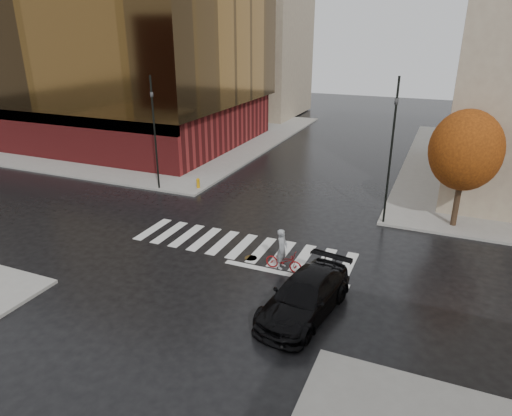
% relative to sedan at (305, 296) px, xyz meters
% --- Properties ---
extents(ground, '(120.00, 120.00, 0.00)m').
position_rel_sedan_xyz_m(ground, '(-4.75, 3.93, -0.78)').
color(ground, black).
rests_on(ground, ground).
extents(sidewalk_nw, '(30.00, 30.00, 0.15)m').
position_rel_sedan_xyz_m(sidewalk_nw, '(-25.75, 24.93, -0.70)').
color(sidewalk_nw, gray).
rests_on(sidewalk_nw, ground).
extents(crosswalk, '(12.00, 3.00, 0.01)m').
position_rel_sedan_xyz_m(crosswalk, '(-4.75, 4.43, -0.77)').
color(crosswalk, silver).
rests_on(crosswalk, ground).
extents(office_glass, '(27.00, 19.00, 16.00)m').
position_rel_sedan_xyz_m(office_glass, '(-26.75, 21.92, 7.50)').
color(office_glass, maroon).
rests_on(office_glass, sidewalk_nw).
extents(building_nw_far, '(14.00, 12.00, 20.00)m').
position_rel_sedan_xyz_m(building_nw_far, '(-20.75, 40.93, 9.37)').
color(building_nw_far, gray).
rests_on(building_nw_far, sidewalk_nw).
extents(tree_ne_a, '(3.80, 3.80, 6.50)m').
position_rel_sedan_xyz_m(tree_ne_a, '(5.25, 11.33, 3.68)').
color(tree_ne_a, '#302315').
rests_on(tree_ne_a, sidewalk_ne).
extents(sedan, '(3.00, 5.63, 1.55)m').
position_rel_sedan_xyz_m(sedan, '(0.00, 0.00, 0.00)').
color(sedan, black).
rests_on(sedan, ground).
extents(cyclist, '(1.84, 0.75, 2.05)m').
position_rel_sedan_xyz_m(cyclist, '(-1.95, 2.93, -0.08)').
color(cyclist, maroon).
rests_on(cyclist, ground).
extents(traffic_light_nw, '(0.23, 0.21, 7.58)m').
position_rel_sedan_xyz_m(traffic_light_nw, '(-13.75, 10.23, 3.72)').
color(traffic_light_nw, black).
rests_on(traffic_light_nw, sidewalk_nw).
extents(traffic_light_ne, '(0.23, 0.25, 8.11)m').
position_rel_sedan_xyz_m(traffic_light_ne, '(1.55, 10.23, 4.09)').
color(traffic_light_ne, black).
rests_on(traffic_light_ne, sidewalk_ne).
extents(fire_hydrant, '(0.25, 0.25, 0.69)m').
position_rel_sedan_xyz_m(fire_hydrant, '(-11.25, 11.32, -0.24)').
color(fire_hydrant, '#C1850B').
rests_on(fire_hydrant, sidewalk_nw).
extents(manhole, '(0.68, 0.68, 0.01)m').
position_rel_sedan_xyz_m(manhole, '(-3.79, 3.42, -0.77)').
color(manhole, '#503E1C').
rests_on(manhole, ground).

